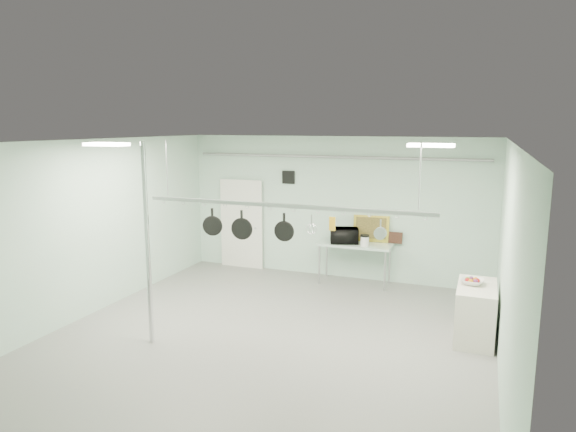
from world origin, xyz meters
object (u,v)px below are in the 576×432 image
at_px(skillet_mid, 242,225).
at_px(skillet_right, 284,227).
at_px(coffee_canister, 365,241).
at_px(chrome_pole, 147,245).
at_px(pot_rack, 282,204).
at_px(fruit_bowl, 472,282).
at_px(side_cabinet, 476,312).
at_px(microwave, 344,236).
at_px(skillet_left, 212,221).
at_px(prep_table, 355,246).

xyz_separation_m(skillet_mid, skillet_right, (0.74, 0.00, 0.03)).
distance_m(coffee_canister, skillet_right, 3.28).
height_order(chrome_pole, skillet_right, chrome_pole).
bearing_deg(chrome_pole, pot_rack, 25.35).
xyz_separation_m(pot_rack, fruit_bowl, (2.87, 1.15, -1.28)).
xyz_separation_m(side_cabinet, pot_rack, (-2.95, -1.10, 1.78)).
relative_size(microwave, skillet_left, 1.36).
bearing_deg(fruit_bowl, side_cabinet, -29.82).
distance_m(side_cabinet, fruit_bowl, 0.51).
height_order(coffee_canister, skillet_mid, skillet_mid).
bearing_deg(side_cabinet, skillet_mid, -163.24).
bearing_deg(chrome_pole, fruit_bowl, 23.25).
bearing_deg(skillet_right, side_cabinet, 17.57).
height_order(prep_table, coffee_canister, coffee_canister).
bearing_deg(skillet_right, skillet_mid, 176.85).
bearing_deg(fruit_bowl, prep_table, 138.89).
distance_m(microwave, skillet_left, 3.63).
bearing_deg(coffee_canister, microwave, 164.13).
bearing_deg(chrome_pole, microwave, 63.45).
bearing_deg(side_cabinet, skillet_right, -159.28).
bearing_deg(prep_table, chrome_pole, -118.71).
bearing_deg(prep_table, coffee_canister, -37.03).
bearing_deg(skillet_mid, side_cabinet, 9.63).
distance_m(side_cabinet, skillet_mid, 4.06).
xyz_separation_m(prep_table, skillet_right, (-0.36, -3.30, 1.03)).
bearing_deg(side_cabinet, coffee_canister, 138.82).
bearing_deg(prep_table, fruit_bowl, -41.11).
xyz_separation_m(side_cabinet, skillet_mid, (-3.65, -1.10, 1.39)).
bearing_deg(skillet_right, fruit_bowl, 18.97).
xyz_separation_m(microwave, skillet_left, (-1.42, -3.24, 0.79)).
xyz_separation_m(chrome_pole, skillet_mid, (1.20, 0.90, 0.24)).
xyz_separation_m(prep_table, skillet_left, (-1.65, -3.30, 1.03)).
height_order(pot_rack, microwave, pot_rack).
relative_size(side_cabinet, fruit_bowl, 3.21).
bearing_deg(skillet_right, skillet_left, 176.85).
xyz_separation_m(coffee_canister, skillet_mid, (-1.36, -3.11, 0.83)).
bearing_deg(skillet_left, chrome_pole, -139.73).
distance_m(pot_rack, coffee_canister, 3.40).
relative_size(fruit_bowl, skillet_right, 0.85).
xyz_separation_m(side_cabinet, fruit_bowl, (-0.08, 0.05, 0.50)).
height_order(prep_table, microwave, microwave).
bearing_deg(chrome_pole, coffee_canister, 57.47).
distance_m(chrome_pole, skillet_left, 1.14).
distance_m(pot_rack, fruit_bowl, 3.34).
height_order(coffee_canister, fruit_bowl, coffee_canister).
distance_m(side_cabinet, microwave, 3.56).
bearing_deg(microwave, fruit_bowl, 123.85).
xyz_separation_m(microwave, fruit_bowl, (2.70, -2.10, -0.12)).
distance_m(chrome_pole, skillet_mid, 1.52).
xyz_separation_m(pot_rack, skillet_left, (-1.25, 0.00, -0.36)).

